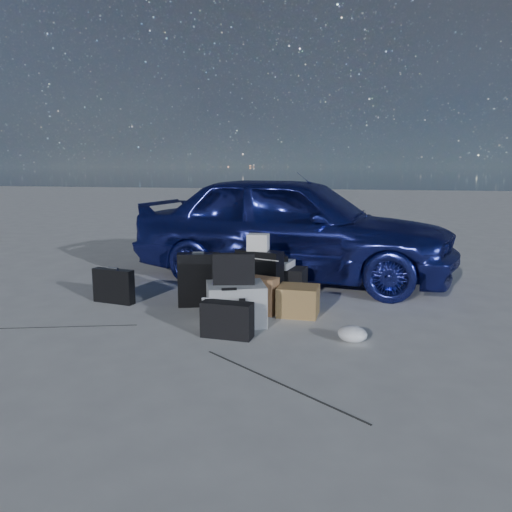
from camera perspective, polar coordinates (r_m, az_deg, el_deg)
The scene contains 15 objects.
ground at distance 4.94m, azimuth -5.35°, elevation -7.61°, with size 60.00×60.00×0.00m, color #B5B5B0.
car at distance 6.69m, azimuth 4.21°, elevation 3.36°, with size 1.69×4.21×1.43m, color #273098.
pelican_case at distance 4.85m, azimuth -2.31°, elevation -5.48°, with size 0.54×0.45×0.40m, color #A1A3A6.
laptop_bag at distance 4.76m, azimuth -2.55°, elevation -1.49°, with size 0.40×0.10×0.30m, color black.
briefcase at distance 5.80m, azimuth -15.96°, elevation -3.32°, with size 0.49×0.11×0.38m, color black.
suitcase_left at distance 5.48m, azimuth -6.57°, elevation -2.71°, with size 0.45×0.16×0.58m, color black.
suitcase_right at distance 5.44m, azimuth 0.38°, elevation -2.56°, with size 0.51×0.18×0.62m, color black.
white_carton at distance 5.37m, azimuth 0.25°, elevation 1.59°, with size 0.22×0.18×0.18m, color silver.
duffel_bag at distance 5.73m, azimuth 1.87°, elevation -3.11°, with size 0.76×0.33×0.38m, color black.
flat_box_white at distance 5.68m, azimuth 1.95°, elevation -0.87°, with size 0.43×0.32×0.08m, color silver.
flat_box_black at distance 5.65m, azimuth 2.08°, elevation -0.24°, with size 0.28×0.20×0.06m, color black.
kraft_bag at distance 5.17m, azimuth 0.86°, elevation -4.54°, with size 0.29×0.17×0.38m, color #8E603E.
cardboard_box at distance 5.15m, azimuth 4.85°, elevation -5.11°, with size 0.40×0.35×0.30m, color olive.
plastic_bag at distance 4.47m, azimuth 10.96°, elevation -8.74°, with size 0.26×0.22×0.14m, color silver.
messenger_bag at distance 4.49m, azimuth -3.32°, elevation -7.29°, with size 0.46×0.17×0.32m, color black.
Camera 1 is at (1.50, -4.46, 1.50)m, focal length 35.00 mm.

